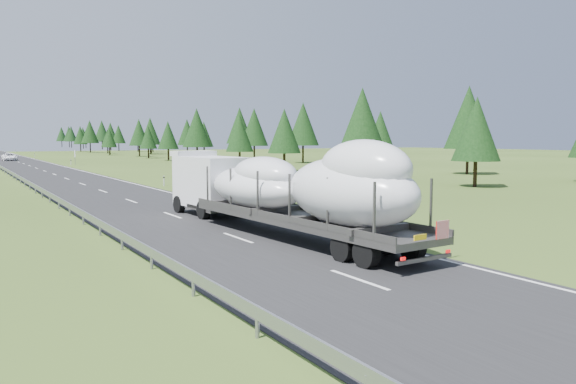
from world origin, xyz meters
TOP-DOWN VIEW (x-y plane):
  - ground at (0.00, 0.00)m, footprint 400.00×400.00m
  - road_surface at (0.00, 100.00)m, footprint 10.00×400.00m
  - marker_posts at (6.50, 155.00)m, footprint 0.13×350.08m
  - highway_sign at (7.20, 80.00)m, footprint 0.08×0.90m
  - tree_line_right at (40.54, 121.08)m, footprint 28.07×344.22m
  - boat_truck at (2.12, -0.26)m, footprint 3.78×20.69m
  - distant_van at (-0.93, 107.32)m, footprint 2.74×5.80m

SIDE VIEW (x-z plane):
  - ground at x=0.00m, z-range 0.00..0.00m
  - road_surface at x=0.00m, z-range 0.00..0.02m
  - marker_posts at x=6.50m, z-range 0.04..1.04m
  - distant_van at x=-0.93m, z-range 0.00..1.60m
  - highway_sign at x=7.20m, z-range 0.51..3.11m
  - boat_truck at x=2.12m, z-range 0.06..4.63m
  - tree_line_right at x=40.54m, z-range 0.49..13.08m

